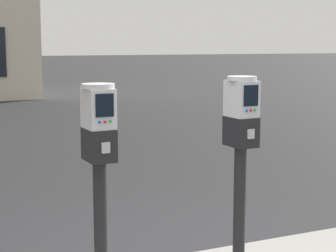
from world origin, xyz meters
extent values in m
cylinder|color=black|center=(-0.47, -0.22, 0.60)|extent=(0.09, 0.09, 0.92)
cube|color=black|center=(-0.47, -0.22, 1.17)|extent=(0.18, 0.25, 0.21)
cube|color=#A5A8AD|center=(-0.47, -0.35, 1.17)|extent=(0.06, 0.01, 0.07)
cube|color=#B7BABF|center=(-0.47, -0.22, 1.41)|extent=(0.18, 0.23, 0.26)
cube|color=black|center=(-0.47, -0.34, 1.44)|extent=(0.12, 0.01, 0.15)
cylinder|color=blue|center=(-0.50, -0.34, 1.33)|extent=(0.02, 0.01, 0.02)
cylinder|color=red|center=(-0.47, -0.34, 1.33)|extent=(0.02, 0.01, 0.02)
cylinder|color=green|center=(-0.43, -0.34, 1.33)|extent=(0.02, 0.01, 0.02)
cylinder|color=#B7BABF|center=(-0.47, -0.22, 1.55)|extent=(0.22, 0.22, 0.03)
cylinder|color=black|center=(0.61, -0.22, 0.61)|extent=(0.09, 0.09, 0.94)
cube|color=black|center=(0.61, -0.22, 1.18)|extent=(0.18, 0.25, 0.22)
cube|color=#A5A8AD|center=(0.61, -0.35, 1.18)|extent=(0.06, 0.01, 0.07)
cube|color=#B7BABF|center=(0.61, -0.22, 1.42)|extent=(0.18, 0.23, 0.27)
cube|color=black|center=(0.61, -0.34, 1.46)|extent=(0.12, 0.01, 0.15)
cylinder|color=blue|center=(0.58, -0.34, 1.35)|extent=(0.02, 0.01, 0.02)
cylinder|color=red|center=(0.61, -0.34, 1.35)|extent=(0.02, 0.01, 0.02)
cylinder|color=green|center=(0.65, -0.34, 1.35)|extent=(0.02, 0.01, 0.02)
cylinder|color=#B7BABF|center=(0.61, -0.22, 1.57)|extent=(0.22, 0.22, 0.03)
camera|label=1|loc=(-1.56, -3.68, 1.82)|focal=59.95mm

